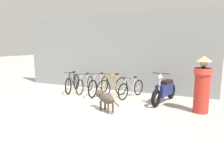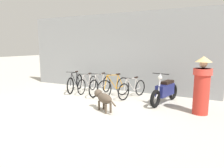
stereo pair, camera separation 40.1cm
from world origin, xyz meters
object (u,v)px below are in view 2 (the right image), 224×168
Objects in this scene: bicycle_0 at (75,83)px; bicycle_3 at (114,87)px; person_in_robes at (202,85)px; bicycle_1 at (88,84)px; stray_dog at (103,98)px; bicycle_2 at (100,86)px; motorcycle at (165,91)px; bicycle_4 at (132,89)px.

bicycle_0 is 1.04× the size of bicycle_3.
bicycle_1 is at bearing -9.56° from person_in_robes.
bicycle_2 is at bearing -25.40° from stray_dog.
bicycle_0 is 0.86× the size of motorcycle.
person_in_robes is (2.53, -0.92, 0.52)m from bicycle_4.
motorcycle is at bearing -97.98° from stray_dog.
bicycle_1 is 0.98× the size of person_in_robes.
bicycle_3 is at bearing -10.76° from person_in_robes.
motorcycle is 2.25m from stray_dog.
motorcycle reaches higher than bicycle_1.
stray_dog is at bearing 10.62° from bicycle_4.
bicycle_4 is 0.83× the size of motorcycle.
bicycle_2 is at bearing -76.13° from bicycle_3.
motorcycle reaches higher than bicycle_2.
bicycle_3 is at bearing -41.10° from stray_dog.
bicycle_2 is 1.63× the size of stray_dog.
stray_dog is (-0.12, -1.98, 0.07)m from bicycle_4.
bicycle_1 is 0.94× the size of bicycle_2.
motorcycle reaches higher than stray_dog.
bicycle_3 reaches higher than stray_dog.
bicycle_2 is 0.65m from bicycle_3.
bicycle_1 is 0.85× the size of motorcycle.
bicycle_4 is at bearing -62.18° from stray_dog.
bicycle_1 is at bearing -14.42° from stray_dog.
motorcycle is 1.16× the size of person_in_robes.
motorcycle is at bearing 71.38° from bicycle_0.
stray_dog is at bearing 36.66° from bicycle_0.
bicycle_2 is (1.31, -0.04, 0.01)m from bicycle_0.
bicycle_3 is 0.96× the size of person_in_robes.
bicycle_4 is 1.50× the size of stray_dog.
bicycle_2 is 1.09× the size of bicycle_3.
bicycle_2 is 1.05× the size of person_in_robes.
bicycle_3 is 0.83× the size of motorcycle.
motorcycle is (1.99, -0.04, 0.05)m from bicycle_3.
bicycle_0 is 0.95× the size of bicycle_2.
bicycle_1 is 1.40m from bicycle_3.
bicycle_1 is at bearing -76.32° from bicycle_4.
bicycle_4 is (0.69, 0.20, -0.05)m from bicycle_3.
bicycle_1 is 1.01× the size of bicycle_4.
stray_dog is (1.22, -1.85, 0.03)m from bicycle_2.
bicycle_3 is at bearing 82.25° from bicycle_2.
bicycle_3 is 1.99m from motorcycle.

